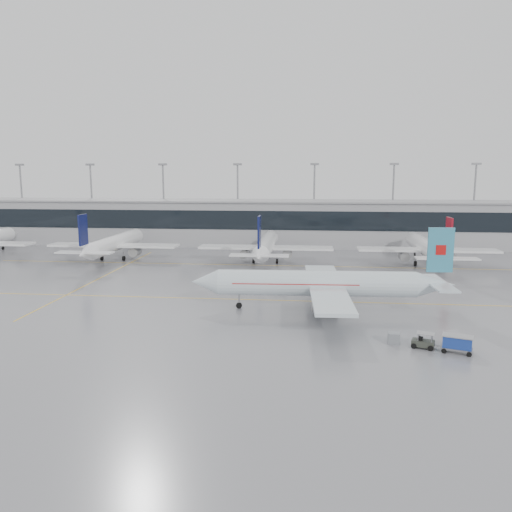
# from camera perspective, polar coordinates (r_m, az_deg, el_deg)

# --- Properties ---
(ground) EXTENTS (320.00, 320.00, 0.00)m
(ground) POSITION_cam_1_polar(r_m,az_deg,el_deg) (78.90, -0.88, -5.00)
(ground) COLOR gray
(ground) RESTS_ON ground
(taxi_line_main) EXTENTS (120.00, 0.25, 0.01)m
(taxi_line_main) POSITION_cam_1_polar(r_m,az_deg,el_deg) (78.90, -0.88, -5.00)
(taxi_line_main) COLOR yellow
(taxi_line_main) RESTS_ON ground
(taxi_line_north) EXTENTS (120.00, 0.25, 0.01)m
(taxi_line_north) POSITION_cam_1_polar(r_m,az_deg,el_deg) (108.08, 0.96, -1.07)
(taxi_line_north) COLOR yellow
(taxi_line_north) RESTS_ON ground
(taxi_line_cross) EXTENTS (0.25, 60.00, 0.01)m
(taxi_line_cross) POSITION_cam_1_polar(r_m,az_deg,el_deg) (100.81, -17.06, -2.25)
(taxi_line_cross) COLOR yellow
(taxi_line_cross) RESTS_ON ground
(terminal) EXTENTS (180.00, 15.00, 12.00)m
(terminal) POSITION_cam_1_polar(r_m,az_deg,el_deg) (138.87, 2.08, 3.75)
(terminal) COLOR #949498
(terminal) RESTS_ON ground
(terminal_glass) EXTENTS (180.00, 0.20, 5.00)m
(terminal_glass) POSITION_cam_1_polar(r_m,az_deg,el_deg) (131.23, 1.87, 4.08)
(terminal_glass) COLOR black
(terminal_glass) RESTS_ON ground
(terminal_roof) EXTENTS (182.00, 16.00, 0.40)m
(terminal_roof) POSITION_cam_1_polar(r_m,az_deg,el_deg) (138.40, 2.10, 6.30)
(terminal_roof) COLOR gray
(terminal_roof) RESTS_ON ground
(light_masts) EXTENTS (156.40, 1.00, 22.60)m
(light_masts) POSITION_cam_1_polar(r_m,az_deg,el_deg) (144.33, 2.26, 6.88)
(light_masts) COLOR gray
(light_masts) RESTS_ON ground
(air_canada_jet) EXTENTS (38.11, 30.93, 12.16)m
(air_canada_jet) POSITION_cam_1_polar(r_m,az_deg,el_deg) (72.84, 7.86, -3.17)
(air_canada_jet) COLOR silver
(air_canada_jet) RESTS_ON ground
(parked_jet_b) EXTENTS (29.64, 36.96, 11.72)m
(parked_jet_b) POSITION_cam_1_polar(r_m,az_deg,el_deg) (119.13, -15.90, 1.35)
(parked_jet_b) COLOR white
(parked_jet_b) RESTS_ON ground
(parked_jet_c) EXTENTS (29.64, 36.96, 11.72)m
(parked_jet_c) POSITION_cam_1_polar(r_m,az_deg,el_deg) (111.11, 1.13, 1.16)
(parked_jet_c) COLOR white
(parked_jet_c) RESTS_ON ground
(parked_jet_d) EXTENTS (29.64, 36.96, 11.72)m
(parked_jet_d) POSITION_cam_1_polar(r_m,az_deg,el_deg) (113.78, 18.98, 0.84)
(parked_jet_d) COLOR white
(parked_jet_d) RESTS_ON ground
(baggage_tug) EXTENTS (3.74, 2.25, 1.79)m
(baggage_tug) POSITION_cam_1_polar(r_m,az_deg,el_deg) (60.56, 18.55, -9.37)
(baggage_tug) COLOR #32362E
(baggage_tug) RESTS_ON ground
(baggage_cart) EXTENTS (3.60, 2.72, 1.99)m
(baggage_cart) POSITION_cam_1_polar(r_m,az_deg,el_deg) (60.17, 22.02, -9.16)
(baggage_cart) COLOR gray
(baggage_cart) RESTS_ON ground
(gse_unit) EXTENTS (1.42, 1.33, 1.31)m
(gse_unit) POSITION_cam_1_polar(r_m,az_deg,el_deg) (61.01, 15.46, -9.05)
(gse_unit) COLOR gray
(gse_unit) RESTS_ON ground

